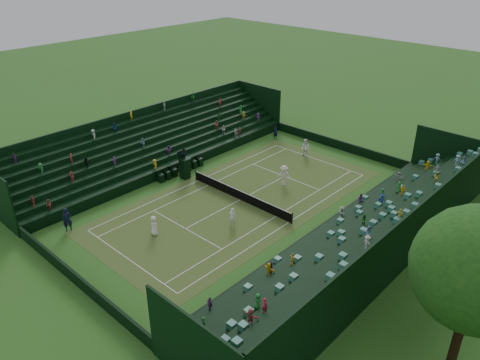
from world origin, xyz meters
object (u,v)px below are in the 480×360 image
at_px(player_near_east, 232,217).
at_px(player_far_west, 305,148).
at_px(player_far_east, 284,175).
at_px(umpire_chair, 185,165).
at_px(player_near_west, 154,225).
at_px(tennis_net, 240,195).

xyz_separation_m(player_near_east, player_far_west, (-3.73, 15.06, 0.18)).
bearing_deg(player_near_east, player_far_east, -112.33).
distance_m(umpire_chair, player_far_east, 9.56).
bearing_deg(player_far_east, player_near_east, -102.04).
xyz_separation_m(player_near_west, player_far_east, (2.16, 13.56, 0.17)).
xyz_separation_m(tennis_net, player_far_west, (-1.33, 11.60, 0.47)).
xyz_separation_m(player_near_west, player_far_west, (-0.16, 20.17, 0.17)).
relative_size(umpire_chair, player_far_east, 1.58).
bearing_deg(player_near_west, umpire_chair, -38.50).
relative_size(player_near_east, player_far_east, 0.82).
distance_m(umpire_chair, player_near_east, 9.77).
relative_size(player_near_west, player_far_east, 0.83).
distance_m(tennis_net, player_far_west, 11.69).
bearing_deg(tennis_net, player_near_west, -97.75).
bearing_deg(player_far_west, tennis_net, -75.01).
xyz_separation_m(tennis_net, umpire_chair, (-6.88, -0.43, 0.81)).
bearing_deg(player_far_east, umpire_chair, -166.96).
bearing_deg(player_near_east, player_far_west, -107.90).
bearing_deg(player_near_east, tennis_net, -87.06).
bearing_deg(tennis_net, player_far_west, 96.53).
distance_m(umpire_chair, player_near_west, 9.96).
distance_m(tennis_net, umpire_chair, 6.94).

